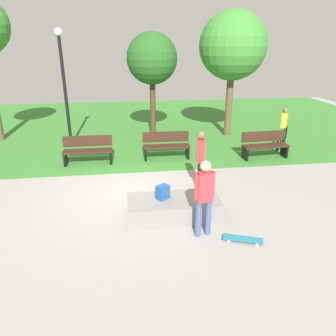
# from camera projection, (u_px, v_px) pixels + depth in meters

# --- Properties ---
(ground_plane) EXTENTS (28.00, 28.00, 0.00)m
(ground_plane) POSITION_uv_depth(u_px,v_px,m) (130.00, 192.00, 8.66)
(ground_plane) COLOR gray
(grass_lawn) EXTENTS (26.60, 12.64, 0.01)m
(grass_lawn) POSITION_uv_depth(u_px,v_px,m) (126.00, 124.00, 15.73)
(grass_lawn) COLOR #387A2D
(grass_lawn) RESTS_ON ground_plane
(concrete_ledge) EXTENTS (2.10, 0.98, 0.46)m
(concrete_ledge) POSITION_uv_depth(u_px,v_px,m) (174.00, 208.00, 7.37)
(concrete_ledge) COLOR gray
(concrete_ledge) RESTS_ON ground_plane
(backpack_on_ledge) EXTENTS (0.34, 0.32, 0.32)m
(backpack_on_ledge) POSITION_uv_depth(u_px,v_px,m) (163.00, 192.00, 7.26)
(backpack_on_ledge) COLOR #1E4C8C
(backpack_on_ledge) RESTS_ON concrete_ledge
(skater_performing_trick) EXTENTS (0.43, 0.25, 1.67)m
(skater_performing_trick) POSITION_uv_depth(u_px,v_px,m) (204.00, 193.00, 6.40)
(skater_performing_trick) COLOR #3F5184
(skater_performing_trick) RESTS_ON ground_plane
(skater_watching) EXTENTS (0.25, 0.43, 1.64)m
(skater_watching) POSITION_uv_depth(u_px,v_px,m) (201.00, 156.00, 8.52)
(skater_watching) COLOR black
(skater_watching) RESTS_ON ground_plane
(skateboard_by_ledge) EXTENTS (0.82, 0.47, 0.08)m
(skateboard_by_ledge) POSITION_uv_depth(u_px,v_px,m) (243.00, 239.00, 6.51)
(skateboard_by_ledge) COLOR teal
(skateboard_by_ledge) RESTS_ON ground_plane
(park_bench_center_lawn) EXTENTS (1.61, 0.49, 0.91)m
(park_bench_center_lawn) POSITION_uv_depth(u_px,v_px,m) (166.00, 145.00, 11.01)
(park_bench_center_lawn) COLOR #331E14
(park_bench_center_lawn) RESTS_ON ground_plane
(park_bench_by_oak) EXTENTS (1.63, 0.57, 0.91)m
(park_bench_by_oak) POSITION_uv_depth(u_px,v_px,m) (265.00, 144.00, 11.07)
(park_bench_by_oak) COLOR #331E14
(park_bench_by_oak) RESTS_ON ground_plane
(park_bench_far_left) EXTENTS (1.60, 0.48, 0.91)m
(park_bench_far_left) POSITION_uv_depth(u_px,v_px,m) (88.00, 150.00, 10.55)
(park_bench_far_left) COLOR #331E14
(park_bench_far_left) RESTS_ON ground_plane
(tree_slender_maple) EXTENTS (2.06, 2.06, 4.19)m
(tree_slender_maple) POSITION_uv_depth(u_px,v_px,m) (152.00, 59.00, 12.88)
(tree_slender_maple) COLOR #42301E
(tree_slender_maple) RESTS_ON grass_lawn
(tree_broad_elm) EXTENTS (2.68, 2.68, 4.99)m
(tree_broad_elm) POSITION_uv_depth(u_px,v_px,m) (233.00, 46.00, 12.62)
(tree_broad_elm) COLOR brown
(tree_broad_elm) RESTS_ON grass_lawn
(lamp_post) EXTENTS (0.28, 0.28, 4.25)m
(lamp_post) POSITION_uv_depth(u_px,v_px,m) (64.00, 78.00, 11.60)
(lamp_post) COLOR black
(lamp_post) RESTS_ON ground_plane
(cyclist_on_bicycle) EXTENTS (1.14, 1.49, 1.52)m
(cyclist_on_bicycle) POSITION_uv_depth(u_px,v_px,m) (283.00, 130.00, 12.23)
(cyclist_on_bicycle) COLOR black
(cyclist_on_bicycle) RESTS_ON ground_plane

